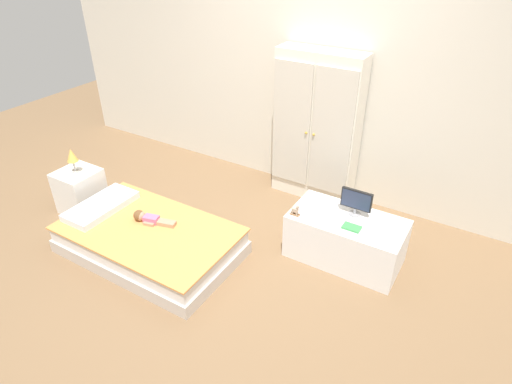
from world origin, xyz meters
The scene contains 12 objects.
ground_plane centered at (0.00, 0.00, -0.01)m, with size 10.00×10.00×0.02m, color brown.
back_wall centered at (0.00, 1.57, 1.35)m, with size 6.40×0.05×2.70m, color silver.
bed centered at (-0.66, -0.23, 0.13)m, with size 1.53×0.91×0.26m.
pillow centered at (-1.22, -0.23, 0.30)m, with size 0.32×0.65×0.06m, color silver.
doll centered at (-0.73, -0.16, 0.30)m, with size 0.39×0.17×0.10m.
nightstand centered at (-1.71, -0.08, 0.22)m, with size 0.37×0.37×0.44m, color white.
table_lamp centered at (-1.71, -0.08, 0.61)m, with size 0.11×0.11×0.24m.
wardrobe centered at (0.14, 1.40, 0.76)m, with size 0.85×0.29×1.52m.
tv_stand centered at (0.83, 0.58, 0.21)m, with size 0.95×0.50×0.42m, color white.
tv_monitor centered at (0.85, 0.66, 0.55)m, with size 0.26×0.10×0.23m.
rocking_horse_toy centered at (0.43, 0.40, 0.46)m, with size 0.08×0.04×0.10m.
book_green centered at (0.90, 0.47, 0.42)m, with size 0.14×0.09×0.02m, color #429E51.
Camera 1 is at (1.68, -2.31, 2.48)m, focal length 30.33 mm.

